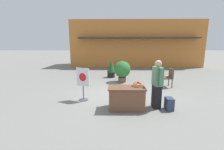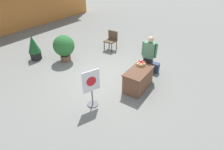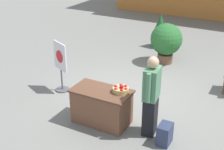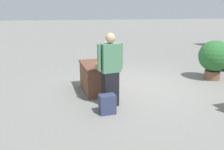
{
  "view_description": "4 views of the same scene",
  "coord_description": "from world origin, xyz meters",
  "px_view_note": "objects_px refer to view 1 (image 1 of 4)",
  "views": [
    {
      "loc": [
        -0.47,
        -6.23,
        2.16
      ],
      "look_at": [
        -0.56,
        -0.74,
        1.07
      ],
      "focal_mm": 24.0,
      "sensor_mm": 36.0,
      "label": 1
    },
    {
      "loc": [
        -4.95,
        -3.51,
        3.94
      ],
      "look_at": [
        -0.59,
        -0.55,
        0.58
      ],
      "focal_mm": 28.0,
      "sensor_mm": 36.0,
      "label": 2
    },
    {
      "loc": [
        2.87,
        -6.27,
        3.77
      ],
      "look_at": [
        -0.18,
        -0.63,
        0.8
      ],
      "focal_mm": 50.0,
      "sensor_mm": 36.0,
      "label": 3
    },
    {
      "loc": [
        5.53,
        -2.59,
        2.09
      ],
      "look_at": [
        0.52,
        -1.04,
        0.58
      ],
      "focal_mm": 35.0,
      "sensor_mm": 36.0,
      "label": 4
    }
  ],
  "objects_px": {
    "apple_basket": "(138,84)",
    "potted_plant_near_left": "(111,68)",
    "person_visitor": "(157,84)",
    "poster_board": "(83,83)",
    "display_table": "(126,98)",
    "patio_chair": "(168,76)",
    "backpack": "(169,104)",
    "potted_plant_far_left": "(122,70)"
  },
  "relations": [
    {
      "from": "patio_chair",
      "to": "potted_plant_near_left",
      "type": "distance_m",
      "value": 3.85
    },
    {
      "from": "patio_chair",
      "to": "poster_board",
      "type": "bearing_deg",
      "value": 25.71
    },
    {
      "from": "apple_basket",
      "to": "poster_board",
      "type": "relative_size",
      "value": 0.26
    },
    {
      "from": "person_visitor",
      "to": "backpack",
      "type": "relative_size",
      "value": 3.99
    },
    {
      "from": "apple_basket",
      "to": "potted_plant_far_left",
      "type": "xyz_separation_m",
      "value": [
        -0.34,
        3.74,
        -0.11
      ]
    },
    {
      "from": "poster_board",
      "to": "potted_plant_far_left",
      "type": "height_order",
      "value": "poster_board"
    },
    {
      "from": "apple_basket",
      "to": "potted_plant_far_left",
      "type": "distance_m",
      "value": 3.75
    },
    {
      "from": "person_visitor",
      "to": "poster_board",
      "type": "height_order",
      "value": "person_visitor"
    },
    {
      "from": "display_table",
      "to": "potted_plant_far_left",
      "type": "distance_m",
      "value": 3.88
    },
    {
      "from": "person_visitor",
      "to": "poster_board",
      "type": "xyz_separation_m",
      "value": [
        -2.71,
        0.69,
        -0.15
      ]
    },
    {
      "from": "display_table",
      "to": "patio_chair",
      "type": "xyz_separation_m",
      "value": [
        2.4,
        2.81,
        0.17
      ]
    },
    {
      "from": "display_table",
      "to": "apple_basket",
      "type": "xyz_separation_m",
      "value": [
        0.39,
        0.12,
        0.45
      ]
    },
    {
      "from": "person_visitor",
      "to": "poster_board",
      "type": "distance_m",
      "value": 2.79
    },
    {
      "from": "backpack",
      "to": "potted_plant_far_left",
      "type": "xyz_separation_m",
      "value": [
        -1.4,
        3.93,
        0.52
      ]
    },
    {
      "from": "apple_basket",
      "to": "patio_chair",
      "type": "relative_size",
      "value": 0.34
    },
    {
      "from": "patio_chair",
      "to": "display_table",
      "type": "bearing_deg",
      "value": 48.81
    },
    {
      "from": "person_visitor",
      "to": "poster_board",
      "type": "bearing_deg",
      "value": -20.45
    },
    {
      "from": "person_visitor",
      "to": "patio_chair",
      "type": "height_order",
      "value": "person_visitor"
    },
    {
      "from": "poster_board",
      "to": "patio_chair",
      "type": "bearing_deg",
      "value": 140.5
    },
    {
      "from": "backpack",
      "to": "potted_plant_far_left",
      "type": "distance_m",
      "value": 4.21
    },
    {
      "from": "patio_chair",
      "to": "potted_plant_far_left",
      "type": "xyz_separation_m",
      "value": [
        -2.35,
        1.05,
        0.17
      ]
    },
    {
      "from": "backpack",
      "to": "potted_plant_far_left",
      "type": "height_order",
      "value": "potted_plant_far_left"
    },
    {
      "from": "person_visitor",
      "to": "backpack",
      "type": "distance_m",
      "value": 0.78
    },
    {
      "from": "patio_chair",
      "to": "potted_plant_near_left",
      "type": "bearing_deg",
      "value": -38.66
    },
    {
      "from": "potted_plant_far_left",
      "to": "patio_chair",
      "type": "bearing_deg",
      "value": -24.0
    },
    {
      "from": "display_table",
      "to": "apple_basket",
      "type": "relative_size",
      "value": 3.74
    },
    {
      "from": "apple_basket",
      "to": "backpack",
      "type": "distance_m",
      "value": 1.25
    },
    {
      "from": "poster_board",
      "to": "apple_basket",
      "type": "bearing_deg",
      "value": 95.7
    },
    {
      "from": "display_table",
      "to": "poster_board",
      "type": "height_order",
      "value": "poster_board"
    },
    {
      "from": "potted_plant_near_left",
      "to": "backpack",
      "type": "bearing_deg",
      "value": -68.35
    },
    {
      "from": "apple_basket",
      "to": "display_table",
      "type": "bearing_deg",
      "value": -162.27
    },
    {
      "from": "backpack",
      "to": "patio_chair",
      "type": "height_order",
      "value": "patio_chair"
    },
    {
      "from": "apple_basket",
      "to": "person_visitor",
      "type": "relative_size",
      "value": 0.2
    },
    {
      "from": "apple_basket",
      "to": "potted_plant_far_left",
      "type": "bearing_deg",
      "value": 95.19
    },
    {
      "from": "patio_chair",
      "to": "potted_plant_near_left",
      "type": "relative_size",
      "value": 0.83
    },
    {
      "from": "person_visitor",
      "to": "potted_plant_far_left",
      "type": "height_order",
      "value": "person_visitor"
    },
    {
      "from": "display_table",
      "to": "backpack",
      "type": "distance_m",
      "value": 1.46
    },
    {
      "from": "backpack",
      "to": "patio_chair",
      "type": "xyz_separation_m",
      "value": [
        0.95,
        2.89,
        0.35
      ]
    },
    {
      "from": "display_table",
      "to": "poster_board",
      "type": "xyz_separation_m",
      "value": [
        -1.65,
        0.8,
        0.32
      ]
    },
    {
      "from": "backpack",
      "to": "display_table",
      "type": "bearing_deg",
      "value": 177.15
    },
    {
      "from": "apple_basket",
      "to": "potted_plant_near_left",
      "type": "relative_size",
      "value": 0.28
    },
    {
      "from": "backpack",
      "to": "poster_board",
      "type": "distance_m",
      "value": 3.26
    }
  ]
}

